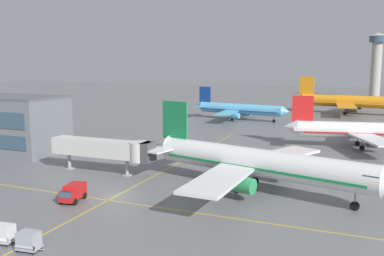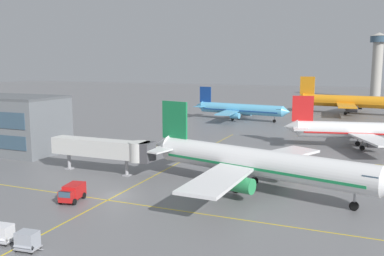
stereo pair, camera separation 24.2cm
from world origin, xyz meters
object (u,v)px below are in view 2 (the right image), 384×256
at_px(baggage_cart_row_middle, 2,233).
at_px(service_truck_catering, 72,192).
at_px(airliner_second_row, 368,131).
at_px(airliner_far_left_stand, 352,102).
at_px(airliner_front_gate, 255,162).
at_px(airliner_third_row, 239,109).
at_px(baggage_cart_row_fourth, 27,241).
at_px(jet_bridge, 109,149).
at_px(control_tower, 377,60).

bearing_deg(baggage_cart_row_middle, service_truck_catering, 98.08).
xyz_separation_m(airliner_second_row, airliner_far_left_stand, (-4.85, 63.17, 0.74)).
height_order(airliner_front_gate, airliner_third_row, airliner_front_gate).
bearing_deg(service_truck_catering, airliner_second_row, 55.80).
bearing_deg(airliner_far_left_stand, baggage_cart_row_fourth, -100.92).
relative_size(baggage_cart_row_middle, jet_bridge, 0.16).
bearing_deg(airliner_third_row, jet_bridge, -90.78).
xyz_separation_m(airliner_front_gate, control_tower, (18.50, 184.87, 15.75)).
distance_m(airliner_far_left_stand, baggage_cart_row_fourth, 130.30).
distance_m(airliner_front_gate, service_truck_catering, 24.68).
bearing_deg(airliner_front_gate, baggage_cart_row_fourth, -119.45).
xyz_separation_m(airliner_third_row, control_tower, (41.27, 113.77, 16.29)).
height_order(airliner_front_gate, jet_bridge, airliner_front_gate).
xyz_separation_m(baggage_cart_row_middle, control_tower, (37.17, 211.32, 18.74)).
height_order(jet_bridge, control_tower, control_tower).
xyz_separation_m(airliner_front_gate, airliner_far_left_stand, (9.54, 101.10, 0.43)).
relative_size(airliner_second_row, control_tower, 1.03).
distance_m(airliner_third_row, control_tower, 122.12).
bearing_deg(airliner_far_left_stand, control_tower, 83.90).
bearing_deg(baggage_cart_row_fourth, airliner_far_left_stand, 79.08).
bearing_deg(jet_bridge, control_tower, 77.14).
relative_size(airliner_second_row, baggage_cart_row_fourth, 12.24).
xyz_separation_m(airliner_front_gate, baggage_cart_row_middle, (-18.67, -26.44, -2.99)).
xyz_separation_m(airliner_far_left_stand, control_tower, (8.96, 83.78, 15.32)).
bearing_deg(jet_bridge, airliner_front_gate, 0.29).
bearing_deg(airliner_second_row, service_truck_catering, -124.20).
distance_m(airliner_far_left_stand, baggage_cart_row_middle, 130.67).
bearing_deg(airliner_second_row, baggage_cart_row_fourth, -114.52).
distance_m(baggage_cart_row_middle, jet_bridge, 26.98).
bearing_deg(airliner_front_gate, airliner_third_row, 107.76).
xyz_separation_m(airliner_third_row, baggage_cart_row_fourth, (7.64, -97.90, -2.45)).
relative_size(airliner_second_row, jet_bridge, 1.92).
bearing_deg(airliner_front_gate, service_truck_catering, -146.77).
relative_size(service_truck_catering, baggage_cart_row_fourth, 1.55).
bearing_deg(control_tower, baggage_cart_row_middle, -99.98).
relative_size(service_truck_catering, baggage_cart_row_middle, 1.55).
xyz_separation_m(airliner_far_left_stand, baggage_cart_row_fourth, (-24.67, -127.90, -3.42)).
height_order(airliner_second_row, airliner_far_left_stand, airliner_far_left_stand).
bearing_deg(control_tower, airliner_third_row, -109.94).
relative_size(airliner_far_left_stand, control_tower, 1.24).
height_order(airliner_third_row, baggage_cart_row_middle, airliner_third_row).
relative_size(airliner_third_row, service_truck_catering, 7.42).
distance_m(airliner_third_row, service_truck_catering, 84.60).
xyz_separation_m(airliner_front_gate, jet_bridge, (-23.74, -0.12, 0.06)).
bearing_deg(airliner_far_left_stand, airliner_front_gate, -95.39).
bearing_deg(airliner_front_gate, airliner_far_left_stand, 84.61).
height_order(airliner_second_row, baggage_cart_row_fourth, airliner_second_row).
distance_m(airliner_second_row, jet_bridge, 53.87).
relative_size(jet_bridge, control_tower, 0.54).
bearing_deg(baggage_cart_row_middle, airliner_far_left_stand, 77.53).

